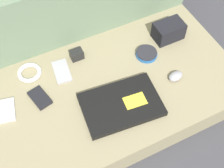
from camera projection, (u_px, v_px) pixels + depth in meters
name	position (u px, v px, depth m)	size (l,w,h in m)	color
ground_plane	(112.00, 101.00, 1.46)	(8.00, 8.00, 0.00)	#38383D
couch_seat	(112.00, 94.00, 1.40)	(1.14, 0.62, 0.12)	#847A5B
couch_backrest	(74.00, 11.00, 1.48)	(1.14, 0.20, 0.45)	#60755B
laptop	(121.00, 105.00, 1.29)	(0.34, 0.24, 0.03)	black
computer_mouse	(176.00, 76.00, 1.37)	(0.08, 0.06, 0.03)	gray
speaker_puck	(147.00, 54.00, 1.44)	(0.10, 0.10, 0.02)	#1E569E
phone_silver	(62.00, 71.00, 1.40)	(0.08, 0.14, 0.01)	#99999E
phone_black	(40.00, 98.00, 1.31)	(0.08, 0.12, 0.01)	black
phone_small	(6.00, 110.00, 1.28)	(0.09, 0.12, 0.01)	#B7B7BC
camera_pouch	(169.00, 31.00, 1.48)	(0.14, 0.09, 0.09)	black
charger_brick	(77.00, 55.00, 1.43)	(0.06, 0.04, 0.04)	black
cable_coil	(29.00, 73.00, 1.38)	(0.11, 0.11, 0.02)	white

